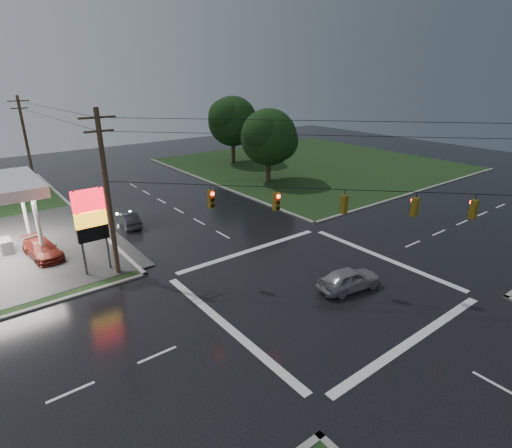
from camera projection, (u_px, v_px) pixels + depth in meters
ground at (316, 286)px, 25.75m from camera, size 120.00×120.00×0.00m
grass_ne at (313, 164)px, 59.81m from camera, size 36.00×36.00×0.08m
pylon_sign at (91, 218)px, 26.10m from camera, size 2.00×0.35×6.00m
utility_pole_nw at (108, 193)px, 25.32m from camera, size 2.20×0.32×11.00m
utility_pole_n at (26, 140)px, 46.50m from camera, size 2.20×0.32×10.50m
traffic_signals at (322, 189)px, 23.44m from camera, size 26.87×26.87×1.47m
tree_ne_near at (270, 137)px, 48.12m from camera, size 7.99×6.80×8.98m
tree_ne_far at (234, 121)px, 58.49m from camera, size 8.46×7.20×9.80m
car_north at (129, 219)px, 35.57m from camera, size 1.86×4.03×1.28m
car_crossing at (349, 279)px, 25.14m from camera, size 4.42×2.39×1.43m
car_pump at (42, 249)px, 29.51m from camera, size 2.40×4.75×1.32m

